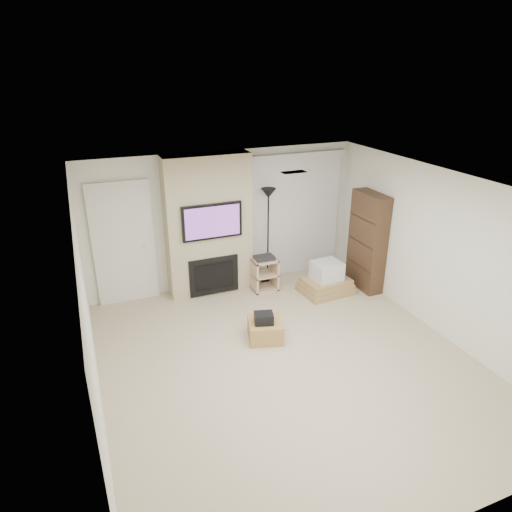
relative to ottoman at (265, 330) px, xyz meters
name	(u,v)px	position (x,y,z in m)	size (l,w,h in m)	color
floor	(288,362)	(0.06, -0.67, -0.15)	(5.00, 5.50, 0.00)	#C1AE8B
ceiling	(294,189)	(0.06, -0.67, 2.35)	(5.00, 5.50, 0.00)	white
wall_back	(224,220)	(0.06, 2.08, 1.10)	(5.00, 2.50, 0.00)	silver
wall_front	(444,427)	(0.06, -3.42, 1.10)	(5.00, 2.50, 0.00)	silver
wall_left	(88,320)	(-2.44, -0.67, 1.10)	(5.50, 2.50, 0.00)	silver
wall_right	(442,254)	(2.56, -0.67, 1.10)	(5.50, 2.50, 0.00)	silver
hvac_vent	(294,172)	(0.46, 0.13, 2.35)	(0.35, 0.18, 0.01)	silver
ottoman	(265,330)	(0.00, 0.00, 0.00)	(0.50, 0.50, 0.30)	#AC8144
black_bag	(264,318)	(-0.04, -0.03, 0.23)	(0.28, 0.22, 0.16)	black
fireplace_wall	(209,227)	(-0.29, 1.87, 1.09)	(1.50, 0.47, 2.50)	tan
entry_door	(124,244)	(-1.74, 2.04, 0.90)	(1.02, 0.11, 2.14)	silver
vertical_blinds	(295,211)	(1.46, 2.03, 1.12)	(1.98, 0.10, 2.37)	silver
floor_lamp	(268,209)	(0.83, 1.83, 1.28)	(0.27, 0.27, 1.82)	black
av_stand	(264,272)	(0.63, 1.53, 0.20)	(0.45, 0.38, 0.66)	#D7B289
box_stack	(326,281)	(1.62, 0.98, 0.08)	(0.94, 0.74, 0.60)	tan
bookshelf	(367,242)	(2.40, 0.93, 0.75)	(0.30, 0.80, 1.80)	#362416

